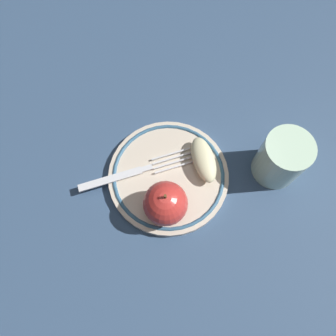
% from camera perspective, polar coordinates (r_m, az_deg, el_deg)
% --- Properties ---
extents(ground_plane, '(2.00, 2.00, 0.00)m').
position_cam_1_polar(ground_plane, '(0.54, 1.23, -1.45)').
color(ground_plane, '#344C6D').
extents(plate, '(0.20, 0.20, 0.02)m').
position_cam_1_polar(plate, '(0.53, -0.00, -1.08)').
color(plate, beige).
rests_on(plate, ground_plane).
extents(apple_red_whole, '(0.07, 0.07, 0.07)m').
position_cam_1_polar(apple_red_whole, '(0.48, -0.45, -6.19)').
color(apple_red_whole, red).
rests_on(apple_red_whole, plate).
extents(apple_slice_front, '(0.04, 0.08, 0.03)m').
position_cam_1_polar(apple_slice_front, '(0.52, 6.23, 1.47)').
color(apple_slice_front, beige).
rests_on(apple_slice_front, plate).
extents(fork, '(0.19, 0.04, 0.00)m').
position_cam_1_polar(fork, '(0.53, -6.20, -0.78)').
color(fork, silver).
rests_on(fork, plate).
extents(drinking_glass, '(0.07, 0.07, 0.09)m').
position_cam_1_polar(drinking_glass, '(0.54, 19.16, 1.54)').
color(drinking_glass, silver).
rests_on(drinking_glass, ground_plane).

